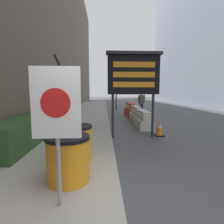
% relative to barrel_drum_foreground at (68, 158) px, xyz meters
% --- Properties ---
extents(ground_plane, '(120.00, 120.00, 0.00)m').
position_rel_barrel_drum_foreground_xyz_m(ground_plane, '(0.92, -0.82, -0.56)').
color(ground_plane, '#474749').
extents(sidewalk_left, '(3.33, 56.00, 0.14)m').
position_rel_barrel_drum_foreground_xyz_m(sidewalk_left, '(-0.74, -0.82, -0.49)').
color(sidewalk_left, '#A39E93').
rests_on(sidewalk_left, ground_plane).
extents(hedge_strip, '(0.90, 4.64, 0.80)m').
position_rel_barrel_drum_foreground_xyz_m(hedge_strip, '(-1.80, 2.93, -0.01)').
color(hedge_strip, '#284C23').
rests_on(hedge_strip, sidewalk_left).
extents(bare_tree, '(1.36, 1.58, 3.26)m').
position_rel_barrel_drum_foreground_xyz_m(bare_tree, '(-1.77, 5.62, 1.05)').
color(bare_tree, '#4C3D2D').
rests_on(bare_tree, sidewalk_left).
extents(barrel_drum_foreground, '(0.78, 0.78, 0.82)m').
position_rel_barrel_drum_foreground_xyz_m(barrel_drum_foreground, '(0.00, 0.00, 0.00)').
color(barrel_drum_foreground, orange).
rests_on(barrel_drum_foreground, sidewalk_left).
extents(barrel_drum_middle, '(0.78, 0.78, 0.82)m').
position_rel_barrel_drum_foreground_xyz_m(barrel_drum_middle, '(-0.02, 0.97, 0.00)').
color(barrel_drum_middle, orange).
rests_on(barrel_drum_middle, sidewalk_left).
extents(warning_sign, '(0.65, 0.08, 1.93)m').
position_rel_barrel_drum_foreground_xyz_m(warning_sign, '(0.01, -0.71, 0.92)').
color(warning_sign, gray).
rests_on(warning_sign, sidewalk_left).
extents(message_board, '(2.04, 0.36, 3.19)m').
position_rel_barrel_drum_foreground_xyz_m(message_board, '(1.75, 3.51, 1.81)').
color(message_board, '#28282B').
rests_on(message_board, ground_plane).
extents(jersey_barrier_white, '(0.64, 1.77, 0.84)m').
position_rel_barrel_drum_foreground_xyz_m(jersey_barrier_white, '(2.56, 5.32, -0.19)').
color(jersey_barrier_white, silver).
rests_on(jersey_barrier_white, ground_plane).
extents(jersey_barrier_cream, '(0.54, 1.83, 0.90)m').
position_rel_barrel_drum_foreground_xyz_m(jersey_barrier_cream, '(2.56, 7.33, -0.16)').
color(jersey_barrier_cream, beige).
rests_on(jersey_barrier_cream, ground_plane).
extents(jersey_barrier_red_striped, '(0.65, 2.04, 0.95)m').
position_rel_barrel_drum_foreground_xyz_m(jersey_barrier_red_striped, '(2.56, 9.57, -0.14)').
color(jersey_barrier_red_striped, red).
rests_on(jersey_barrier_red_striped, ground_plane).
extents(traffic_cone_near, '(0.36, 0.36, 0.64)m').
position_rel_barrel_drum_foreground_xyz_m(traffic_cone_near, '(2.83, 3.67, -0.25)').
color(traffic_cone_near, black).
rests_on(traffic_cone_near, ground_plane).
extents(traffic_light_near_curb, '(0.28, 0.44, 4.34)m').
position_rel_barrel_drum_foreground_xyz_m(traffic_light_near_curb, '(1.84, 13.93, 2.57)').
color(traffic_light_near_curb, '#2D2D30').
rests_on(traffic_light_near_curb, ground_plane).
extents(pedestrian_worker, '(0.53, 0.44, 1.73)m').
position_rel_barrel_drum_foreground_xyz_m(pedestrian_worker, '(3.63, 10.69, 0.46)').
color(pedestrian_worker, '#23283D').
rests_on(pedestrian_worker, ground_plane).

